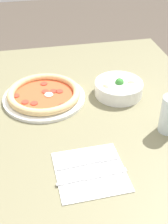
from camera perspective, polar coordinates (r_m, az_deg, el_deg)
name	(u,v)px	position (r m, az deg, el deg)	size (l,w,h in m)	color
dining_table	(73,143)	(1.09, -1.98, -5.77)	(1.21, 1.02, 0.75)	#706B4C
pizza	(44,95)	(1.14, -7.32, 3.12)	(0.30, 0.30, 0.04)	white
bowl	(119,87)	(1.16, 6.36, 4.52)	(0.18, 0.18, 0.07)	white
napkin	(90,171)	(0.86, 1.16, -10.81)	(0.19, 0.19, 0.00)	white
fork	(87,163)	(0.88, 0.64, -9.35)	(0.03, 0.18, 0.00)	silver
knife	(89,178)	(0.84, 0.96, -11.90)	(0.03, 0.20, 0.01)	silver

